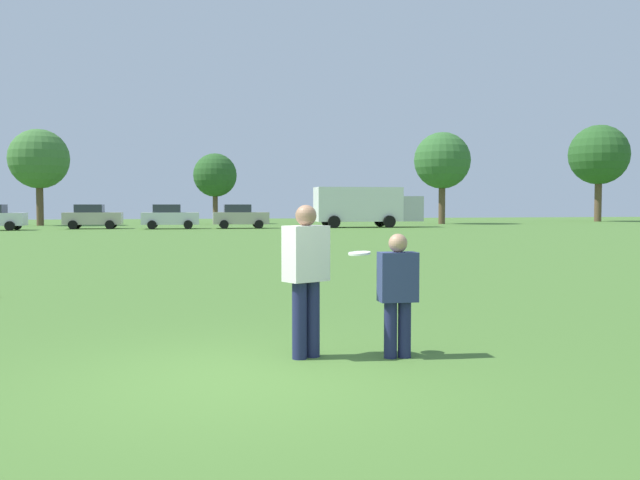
% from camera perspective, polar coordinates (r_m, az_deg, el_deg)
% --- Properties ---
extents(ground_plane, '(164.21, 164.21, 0.00)m').
position_cam_1_polar(ground_plane, '(7.31, -6.41, -11.43)').
color(ground_plane, '#47702D').
extents(player_thrower, '(0.58, 0.47, 1.81)m').
position_cam_1_polar(player_thrower, '(8.14, -1.16, -2.64)').
color(player_thrower, '#1E234C').
rests_on(player_thrower, ground).
extents(player_defender, '(0.46, 0.28, 1.47)m').
position_cam_1_polar(player_defender, '(8.22, 6.42, -4.02)').
color(player_defender, '#1E234C').
rests_on(player_defender, ground).
extents(frisbee, '(0.27, 0.27, 0.05)m').
position_cam_1_polar(frisbee, '(8.33, 3.27, -1.10)').
color(frisbee, white).
extents(parked_car_center, '(4.28, 2.37, 1.82)m').
position_cam_1_polar(parked_car_center, '(54.43, -18.25, 1.86)').
color(parked_car_center, '#B7AD99').
rests_on(parked_car_center, ground).
extents(parked_car_mid_right, '(4.28, 2.37, 1.82)m').
position_cam_1_polar(parked_car_mid_right, '(52.85, -12.28, 1.91)').
color(parked_car_mid_right, silver).
rests_on(parked_car_mid_right, ground).
extents(parked_car_near_right, '(4.28, 2.37, 1.82)m').
position_cam_1_polar(parked_car_near_right, '(53.09, -6.61, 1.96)').
color(parked_car_near_right, '#B7AD99').
rests_on(parked_car_near_right, ground).
extents(box_truck, '(8.60, 3.27, 3.18)m').
position_cam_1_polar(box_truck, '(55.28, 3.78, 2.87)').
color(box_truck, white).
rests_on(box_truck, ground).
extents(tree_west_maple, '(5.10, 5.10, 8.29)m').
position_cam_1_polar(tree_west_maple, '(64.40, -22.15, 6.18)').
color(tree_west_maple, brown).
rests_on(tree_west_maple, ground).
extents(tree_center_elm, '(4.06, 4.06, 6.60)m').
position_cam_1_polar(tree_center_elm, '(65.63, -8.64, 5.28)').
color(tree_center_elm, brown).
rests_on(tree_center_elm, ground).
extents(tree_east_birch, '(5.27, 5.27, 8.57)m').
position_cam_1_polar(tree_east_birch, '(65.95, 10.04, 6.44)').
color(tree_east_birch, brown).
rests_on(tree_east_birch, ground).
extents(tree_east_oak, '(6.35, 6.35, 10.32)m').
position_cam_1_polar(tree_east_oak, '(80.19, 22.00, 6.50)').
color(tree_east_oak, brown).
rests_on(tree_east_oak, ground).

